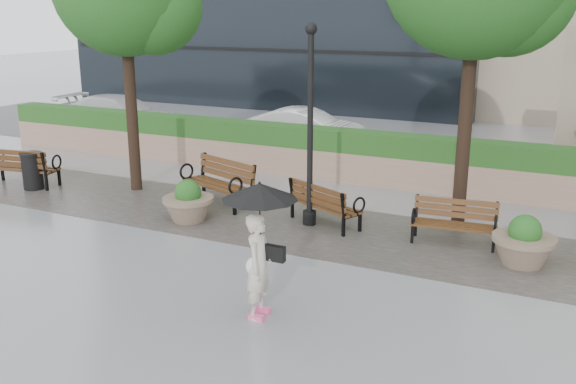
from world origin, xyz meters
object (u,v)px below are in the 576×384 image
at_px(car_left, 121,115).
at_px(pedestrian, 259,237).
at_px(lamppost, 310,140).
at_px(car_right, 306,128).
at_px(bench_0, 23,175).
at_px(trash_bin, 33,172).
at_px(bench_1, 219,191).
at_px(bench_3, 453,232).
at_px(planter_left, 188,205).
at_px(planter_right, 524,246).
at_px(bench_2, 325,213).

xyz_separation_m(car_left, pedestrian, (11.45, -10.58, 0.53)).
xyz_separation_m(lamppost, car_right, (-3.32, 7.18, -1.19)).
distance_m(bench_0, trash_bin, 0.52).
distance_m(bench_0, bench_1, 5.46).
distance_m(bench_1, car_left, 9.88).
bearing_deg(bench_3, planter_left, -175.51).
distance_m(bench_1, pedestrian, 5.91).
bearing_deg(trash_bin, planter_right, 0.48).
height_order(bench_2, bench_3, bench_2).
height_order(bench_3, trash_bin, trash_bin).
relative_size(car_right, pedestrian, 1.92).
height_order(bench_0, car_right, car_right).
relative_size(trash_bin, lamppost, 0.22).
height_order(bench_1, trash_bin, bench_1).
bearing_deg(car_right, car_left, 92.43).
xyz_separation_m(bench_1, trash_bin, (-4.92, -0.93, 0.14)).
height_order(planter_right, pedestrian, pedestrian).
distance_m(trash_bin, car_right, 8.72).
xyz_separation_m(bench_2, trash_bin, (-7.74, -0.62, 0.18)).
relative_size(bench_3, lamppost, 0.40).
bearing_deg(car_left, car_right, -86.24).
relative_size(planter_left, trash_bin, 1.22).
height_order(bench_3, planter_right, planter_right).
bearing_deg(planter_right, lamppost, 174.75).
height_order(planter_left, planter_right, planter_right).
distance_m(planter_left, car_right, 8.15).
bearing_deg(trash_bin, lamppost, 3.82).
xyz_separation_m(planter_left, lamppost, (2.44, 0.91, 1.47)).
distance_m(car_left, car_right, 7.10).
bearing_deg(car_right, bench_3, -142.00).
bearing_deg(lamppost, car_right, 114.83).
height_order(bench_3, pedestrian, pedestrian).
xyz_separation_m(bench_2, car_right, (-3.62, 7.06, 0.38)).
distance_m(bench_1, lamppost, 2.98).
bearing_deg(pedestrian, lamppost, 7.92).
bearing_deg(pedestrian, car_left, 40.89).
bearing_deg(car_right, bench_2, -156.68).
height_order(bench_2, planter_right, planter_right).
distance_m(bench_2, bench_3, 2.70).
xyz_separation_m(bench_2, lamppost, (-0.30, -0.13, 1.56)).
relative_size(trash_bin, pedestrian, 0.44).
xyz_separation_m(lamppost, car_left, (-10.38, 6.41, -1.13)).
bearing_deg(bench_3, car_right, 125.52).
relative_size(bench_0, car_left, 0.40).
xyz_separation_m(bench_1, car_left, (-7.86, 5.97, 0.40)).
bearing_deg(bench_1, car_right, 116.57).
bearing_deg(bench_3, trash_bin, 177.08).
bearing_deg(trash_bin, bench_1, 10.72).
xyz_separation_m(bench_0, planter_right, (12.25, -0.02, 0.07)).
relative_size(bench_3, planter_right, 1.49).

